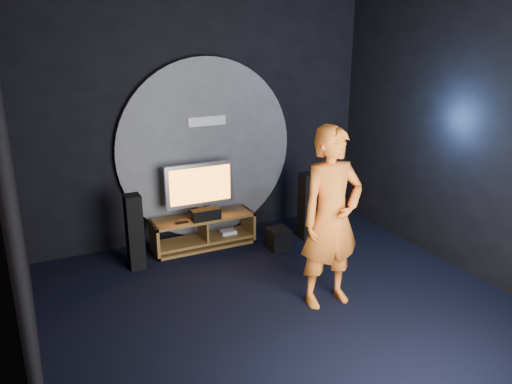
% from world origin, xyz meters
% --- Properties ---
extents(floor, '(5.00, 5.00, 0.00)m').
position_xyz_m(floor, '(0.00, 0.00, 0.00)').
color(floor, black).
rests_on(floor, ground).
extents(back_wall, '(5.00, 0.04, 3.50)m').
position_xyz_m(back_wall, '(0.00, 2.50, 1.75)').
color(back_wall, black).
rests_on(back_wall, ground).
extents(left_wall, '(0.04, 5.00, 3.50)m').
position_xyz_m(left_wall, '(-2.50, 0.00, 1.75)').
color(left_wall, black).
rests_on(left_wall, ground).
extents(right_wall, '(0.04, 5.00, 3.50)m').
position_xyz_m(right_wall, '(2.50, 0.00, 1.75)').
color(right_wall, black).
rests_on(right_wall, ground).
extents(wall_disc_panel, '(2.60, 0.11, 2.60)m').
position_xyz_m(wall_disc_panel, '(0.00, 2.44, 1.30)').
color(wall_disc_panel, '#515156').
rests_on(wall_disc_panel, ground).
extents(media_console, '(1.45, 0.45, 0.45)m').
position_xyz_m(media_console, '(-0.23, 2.05, 0.19)').
color(media_console, olive).
rests_on(media_console, ground).
extents(tv, '(0.99, 0.22, 0.75)m').
position_xyz_m(tv, '(-0.23, 2.12, 0.86)').
color(tv, '#B4B4BC').
rests_on(tv, media_console).
extents(center_speaker, '(0.40, 0.15, 0.15)m').
position_xyz_m(center_speaker, '(-0.23, 1.91, 0.53)').
color(center_speaker, black).
rests_on(center_speaker, media_console).
extents(remote, '(0.18, 0.05, 0.02)m').
position_xyz_m(remote, '(-0.57, 1.93, 0.46)').
color(remote, black).
rests_on(remote, media_console).
extents(tower_speaker_left, '(0.20, 0.22, 0.99)m').
position_xyz_m(tower_speaker_left, '(-1.24, 1.79, 0.49)').
color(tower_speaker_left, black).
rests_on(tower_speaker_left, ground).
extents(tower_speaker_right, '(0.20, 0.22, 0.99)m').
position_xyz_m(tower_speaker_right, '(1.24, 1.67, 0.49)').
color(tower_speaker_right, black).
rests_on(tower_speaker_right, ground).
extents(subwoofer, '(0.27, 0.27, 0.30)m').
position_xyz_m(subwoofer, '(0.68, 1.50, 0.15)').
color(subwoofer, black).
rests_on(subwoofer, ground).
extents(player, '(0.74, 0.49, 2.01)m').
position_xyz_m(player, '(0.50, -0.00, 1.01)').
color(player, orange).
rests_on(player, ground).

